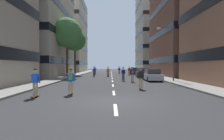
{
  "coord_description": "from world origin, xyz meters",
  "views": [
    {
      "loc": [
        -0.22,
        -10.2,
        1.93
      ],
      "look_at": [
        0.0,
        20.13,
        1.23
      ],
      "focal_mm": 29.95,
      "sensor_mm": 36.0,
      "label": 1
    }
  ],
  "objects_px": {
    "skater_0": "(108,71)",
    "skater_7": "(123,73)",
    "skater_2": "(35,81)",
    "skater_8": "(129,70)",
    "parked_car_near": "(142,73)",
    "parked_car_mid": "(134,71)",
    "skater_4": "(141,77)",
    "skater_6": "(119,70)",
    "parked_car_far": "(152,75)",
    "street_tree_mid": "(75,40)",
    "skater_1": "(94,71)",
    "streetlamp_right": "(171,47)",
    "street_tree_near": "(67,33)",
    "skater_5": "(95,70)",
    "skater_9": "(132,74)",
    "skater_3": "(71,79)"
  },
  "relations": [
    {
      "from": "parked_car_mid",
      "to": "skater_6",
      "type": "relative_size",
      "value": 2.47
    },
    {
      "from": "skater_3",
      "to": "skater_9",
      "type": "bearing_deg",
      "value": 60.89
    },
    {
      "from": "skater_0",
      "to": "skater_7",
      "type": "relative_size",
      "value": 1.0
    },
    {
      "from": "parked_car_near",
      "to": "parked_car_far",
      "type": "relative_size",
      "value": 1.0
    },
    {
      "from": "parked_car_near",
      "to": "skater_9",
      "type": "distance_m",
      "value": 9.69
    },
    {
      "from": "street_tree_mid",
      "to": "skater_4",
      "type": "distance_m",
      "value": 26.02
    },
    {
      "from": "skater_5",
      "to": "skater_9",
      "type": "height_order",
      "value": "same"
    },
    {
      "from": "street_tree_mid",
      "to": "skater_4",
      "type": "relative_size",
      "value": 5.24
    },
    {
      "from": "street_tree_near",
      "to": "skater_5",
      "type": "height_order",
      "value": "street_tree_near"
    },
    {
      "from": "street_tree_near",
      "to": "skater_7",
      "type": "bearing_deg",
      "value": -41.59
    },
    {
      "from": "parked_car_mid",
      "to": "street_tree_mid",
      "type": "distance_m",
      "value": 14.76
    },
    {
      "from": "parked_car_near",
      "to": "skater_4",
      "type": "relative_size",
      "value": 2.47
    },
    {
      "from": "parked_car_mid",
      "to": "parked_car_near",
      "type": "bearing_deg",
      "value": -90.0
    },
    {
      "from": "street_tree_mid",
      "to": "street_tree_near",
      "type": "bearing_deg",
      "value": -90.0
    },
    {
      "from": "skater_7",
      "to": "skater_4",
      "type": "bearing_deg",
      "value": -84.14
    },
    {
      "from": "skater_2",
      "to": "skater_8",
      "type": "xyz_separation_m",
      "value": [
        8.31,
        26.05,
        0.0
      ]
    },
    {
      "from": "skater_6",
      "to": "skater_7",
      "type": "bearing_deg",
      "value": -91.14
    },
    {
      "from": "parked_car_mid",
      "to": "streetlamp_right",
      "type": "height_order",
      "value": "streetlamp_right"
    },
    {
      "from": "streetlamp_right",
      "to": "street_tree_near",
      "type": "bearing_deg",
      "value": 147.42
    },
    {
      "from": "skater_1",
      "to": "skater_2",
      "type": "height_order",
      "value": "same"
    },
    {
      "from": "skater_5",
      "to": "skater_6",
      "type": "height_order",
      "value": "same"
    },
    {
      "from": "skater_2",
      "to": "skater_6",
      "type": "distance_m",
      "value": 32.73
    },
    {
      "from": "parked_car_near",
      "to": "skater_5",
      "type": "distance_m",
      "value": 12.86
    },
    {
      "from": "skater_7",
      "to": "skater_5",
      "type": "bearing_deg",
      "value": 106.4
    },
    {
      "from": "skater_2",
      "to": "skater_6",
      "type": "bearing_deg",
      "value": 78.4
    },
    {
      "from": "skater_5",
      "to": "skater_6",
      "type": "bearing_deg",
      "value": 27.9
    },
    {
      "from": "skater_6",
      "to": "skater_1",
      "type": "bearing_deg",
      "value": -115.46
    },
    {
      "from": "streetlamp_right",
      "to": "skater_3",
      "type": "distance_m",
      "value": 14.27
    },
    {
      "from": "skater_2",
      "to": "skater_4",
      "type": "height_order",
      "value": "same"
    },
    {
      "from": "parked_car_near",
      "to": "skater_3",
      "type": "bearing_deg",
      "value": -113.09
    },
    {
      "from": "parked_car_near",
      "to": "parked_car_mid",
      "type": "xyz_separation_m",
      "value": [
        0.0,
        11.44,
        0.0
      ]
    },
    {
      "from": "skater_0",
      "to": "skater_4",
      "type": "xyz_separation_m",
      "value": [
        2.92,
        -17.16,
        0.0
      ]
    },
    {
      "from": "skater_2",
      "to": "skater_5",
      "type": "distance_m",
      "value": 29.24
    },
    {
      "from": "street_tree_near",
      "to": "skater_8",
      "type": "height_order",
      "value": "street_tree_near"
    },
    {
      "from": "street_tree_mid",
      "to": "streetlamp_right",
      "type": "distance_m",
      "value": 22.01
    },
    {
      "from": "skater_5",
      "to": "skater_9",
      "type": "xyz_separation_m",
      "value": [
        5.93,
        -18.78,
        0.03
      ]
    },
    {
      "from": "skater_8",
      "to": "streetlamp_right",
      "type": "bearing_deg",
      "value": -77.15
    },
    {
      "from": "parked_car_far",
      "to": "skater_6",
      "type": "relative_size",
      "value": 2.47
    },
    {
      "from": "parked_car_far",
      "to": "skater_1",
      "type": "xyz_separation_m",
      "value": [
        -8.24,
        9.38,
        0.29
      ]
    },
    {
      "from": "skater_6",
      "to": "skater_2",
      "type": "bearing_deg",
      "value": -101.6
    },
    {
      "from": "skater_1",
      "to": "skater_6",
      "type": "distance_m",
      "value": 11.51
    },
    {
      "from": "skater_0",
      "to": "skater_3",
      "type": "height_order",
      "value": "same"
    },
    {
      "from": "skater_2",
      "to": "skater_3",
      "type": "bearing_deg",
      "value": 29.29
    },
    {
      "from": "parked_car_mid",
      "to": "streetlamp_right",
      "type": "distance_m",
      "value": 20.61
    },
    {
      "from": "skater_1",
      "to": "skater_8",
      "type": "xyz_separation_m",
      "value": [
        6.67,
        4.38,
        0.0
      ]
    },
    {
      "from": "skater_4",
      "to": "skater_9",
      "type": "height_order",
      "value": "same"
    },
    {
      "from": "skater_2",
      "to": "skater_8",
      "type": "height_order",
      "value": "same"
    },
    {
      "from": "parked_car_far",
      "to": "street_tree_mid",
      "type": "distance_m",
      "value": 20.59
    },
    {
      "from": "skater_0",
      "to": "skater_7",
      "type": "bearing_deg",
      "value": -76.81
    },
    {
      "from": "street_tree_mid",
      "to": "skater_1",
      "type": "xyz_separation_m",
      "value": [
        4.42,
        -5.51,
        -6.2
      ]
    }
  ]
}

